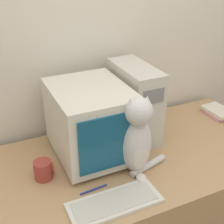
{
  "coord_description": "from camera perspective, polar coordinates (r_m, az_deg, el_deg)",
  "views": [
    {
      "loc": [
        -0.68,
        -0.8,
        1.78
      ],
      "look_at": [
        -0.11,
        0.43,
        1.06
      ],
      "focal_mm": 50.0,
      "sensor_mm": 36.0,
      "label": 1
    }
  ],
  "objects": [
    {
      "name": "wall_back",
      "position": [
        1.9,
        -3.04,
        11.71
      ],
      "size": [
        7.0,
        0.05,
        2.5
      ],
      "color": "beige",
      "rests_on": "ground_plane"
    },
    {
      "name": "desk",
      "position": [
        1.97,
        3.14,
        -17.19
      ],
      "size": [
        1.78,
        0.83,
        0.76
      ],
      "color": "tan",
      "rests_on": "ground_plane"
    },
    {
      "name": "crt_monitor",
      "position": [
        1.65,
        -3.9,
        -1.68
      ],
      "size": [
        0.38,
        0.49,
        0.39
      ],
      "color": "beige",
      "rests_on": "desk"
    },
    {
      "name": "computer_tower",
      "position": [
        1.82,
        4.12,
        1.85
      ],
      "size": [
        0.17,
        0.4,
        0.44
      ],
      "color": "beige",
      "rests_on": "desk"
    },
    {
      "name": "keyboard",
      "position": [
        1.44,
        0.47,
        -16.27
      ],
      "size": [
        0.42,
        0.17,
        0.02
      ],
      "color": "silver",
      "rests_on": "desk"
    },
    {
      "name": "cat",
      "position": [
        1.52,
        4.48,
        -4.86
      ],
      "size": [
        0.27,
        0.24,
        0.43
      ],
      "rotation": [
        0.0,
        0.0,
        -0.14
      ],
      "color": "silver",
      "rests_on": "desk"
    },
    {
      "name": "book_stack",
      "position": [
        2.24,
        18.85,
        -0.0
      ],
      "size": [
        0.15,
        0.21,
        0.04
      ],
      "color": "pink",
      "rests_on": "desk"
    },
    {
      "name": "pen",
      "position": [
        1.52,
        -3.38,
        -13.97
      ],
      "size": [
        0.14,
        0.02,
        0.01
      ],
      "color": "navy",
      "rests_on": "desk"
    },
    {
      "name": "mug",
      "position": [
        1.59,
        -12.4,
        -10.29
      ],
      "size": [
        0.1,
        0.09,
        0.1
      ],
      "color": "#9E382D",
      "rests_on": "desk"
    }
  ]
}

